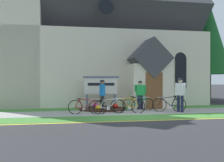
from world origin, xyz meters
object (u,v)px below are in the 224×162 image
at_px(bicycle_orange, 85,107).
at_px(bicycle_white, 169,104).
at_px(bicycle_yellow, 138,104).
at_px(bicycle_silver, 128,106).
at_px(church_sign, 101,87).
at_px(bicycle_black, 110,106).
at_px(cyclist_in_yellow_jersey, 140,93).
at_px(cyclist_in_blue_jersey, 180,92).
at_px(roadside_conifer, 209,38).
at_px(cyclist_in_red_jersey, 102,93).

relative_size(bicycle_orange, bicycle_white, 0.97).
height_order(bicycle_yellow, bicycle_silver, bicycle_silver).
distance_m(bicycle_white, bicycle_silver, 2.31).
height_order(church_sign, bicycle_white, church_sign).
distance_m(bicycle_silver, bicycle_black, 0.97).
bearing_deg(bicycle_orange, bicycle_black, -6.19).
bearing_deg(bicycle_silver, bicycle_black, -170.74).
xyz_separation_m(bicycle_yellow, bicycle_black, (-1.77, -1.08, 0.00)).
xyz_separation_m(bicycle_white, cyclist_in_yellow_jersey, (-1.22, 1.24, 0.56)).
relative_size(church_sign, bicycle_white, 1.16).
distance_m(church_sign, bicycle_yellow, 2.38).
bearing_deg(bicycle_yellow, bicycle_orange, -162.18).
height_order(bicycle_orange, bicycle_white, bicycle_white).
distance_m(church_sign, bicycle_orange, 2.55).
bearing_deg(church_sign, cyclist_in_blue_jersey, -30.99).
xyz_separation_m(bicycle_yellow, bicycle_silver, (-0.81, -0.92, 0.01)).
relative_size(bicycle_orange, bicycle_silver, 1.03).
bearing_deg(bicycle_black, bicycle_yellow, 31.41).
bearing_deg(bicycle_yellow, roadside_conifer, 34.53).
height_order(bicycle_black, cyclist_in_yellow_jersey, cyclist_in_yellow_jersey).
xyz_separation_m(church_sign, cyclist_in_blue_jersey, (3.80, -2.28, -0.23)).
distance_m(cyclist_in_yellow_jersey, cyclist_in_blue_jersey, 2.32).
height_order(bicycle_black, roadside_conifer, roadside_conifer).
xyz_separation_m(bicycle_yellow, bicycle_orange, (-2.95, -0.95, 0.00)).
height_order(bicycle_silver, cyclist_in_red_jersey, cyclist_in_red_jersey).
distance_m(bicycle_black, roadside_conifer, 11.60).
distance_m(bicycle_white, cyclist_in_yellow_jersey, 1.83).
relative_size(bicycle_silver, cyclist_in_blue_jersey, 0.93).
bearing_deg(church_sign, roadside_conifer, 22.53).
height_order(bicycle_yellow, cyclist_in_red_jersey, cyclist_in_red_jersey).
height_order(bicycle_orange, cyclist_in_red_jersey, cyclist_in_red_jersey).
bearing_deg(cyclist_in_yellow_jersey, bicycle_silver, -127.39).
relative_size(bicycle_white, cyclist_in_blue_jersey, 0.99).
xyz_separation_m(church_sign, bicycle_white, (3.35, -1.92, -0.89)).
bearing_deg(bicycle_black, bicycle_silver, 9.26).
bearing_deg(cyclist_in_red_jersey, roadside_conifer, 27.66).
bearing_deg(cyclist_in_blue_jersey, bicycle_black, 179.47).
bearing_deg(bicycle_silver, bicycle_white, 4.18).
xyz_separation_m(bicycle_silver, roadside_conifer, (7.90, 5.80, 4.54)).
relative_size(bicycle_white, bicycle_silver, 1.06).
relative_size(bicycle_white, cyclist_in_yellow_jersey, 1.08).
relative_size(bicycle_yellow, roadside_conifer, 0.23).
relative_size(church_sign, bicycle_yellow, 1.16).
bearing_deg(church_sign, cyclist_in_yellow_jersey, -17.67).
bearing_deg(cyclist_in_yellow_jersey, bicycle_black, -142.42).
xyz_separation_m(bicycle_silver, cyclist_in_blue_jersey, (2.75, -0.19, 0.68)).
distance_m(church_sign, cyclist_in_yellow_jersey, 2.26).
distance_m(bicycle_white, roadside_conifer, 9.14).
relative_size(bicycle_yellow, bicycle_orange, 1.03).
bearing_deg(bicycle_silver, cyclist_in_blue_jersey, -3.97).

